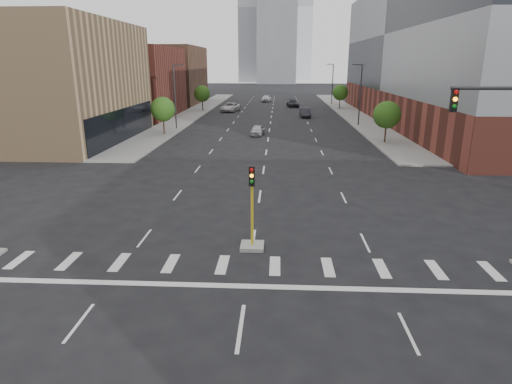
# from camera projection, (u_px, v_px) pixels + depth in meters

# --- Properties ---
(ground) EXTENTS (400.00, 400.00, 0.00)m
(ground) POSITION_uv_depth(u_px,v_px,m) (235.00, 365.00, 13.61)
(ground) COLOR black
(ground) RESTS_ON ground
(sidewalk_left_far) EXTENTS (5.00, 92.00, 0.15)m
(sidewalk_left_far) POSITION_uv_depth(u_px,v_px,m) (197.00, 111.00, 85.09)
(sidewalk_left_far) COLOR gray
(sidewalk_left_far) RESTS_ON ground
(sidewalk_right_far) EXTENTS (5.00, 92.00, 0.15)m
(sidewalk_right_far) POSITION_uv_depth(u_px,v_px,m) (349.00, 112.00, 83.59)
(sidewalk_right_far) COLOR gray
(sidewalk_right_far) RESTS_ON ground
(building_left_mid) EXTENTS (20.00, 24.00, 14.00)m
(building_left_mid) POSITION_uv_depth(u_px,v_px,m) (39.00, 82.00, 51.20)
(building_left_mid) COLOR tan
(building_left_mid) RESTS_ON ground
(building_left_far_a) EXTENTS (20.00, 22.00, 12.00)m
(building_left_far_a) POSITION_uv_depth(u_px,v_px,m) (118.00, 82.00, 76.35)
(building_left_far_a) COLOR brown
(building_left_far_a) RESTS_ON ground
(building_left_far_b) EXTENTS (20.00, 24.00, 13.00)m
(building_left_far_b) POSITION_uv_depth(u_px,v_px,m) (157.00, 75.00, 101.06)
(building_left_far_b) COLOR brown
(building_left_far_b) RESTS_ON ground
(building_right_main) EXTENTS (24.00, 70.00, 22.00)m
(building_right_main) POSITION_uv_depth(u_px,v_px,m) (461.00, 51.00, 66.33)
(building_right_main) COLOR brown
(building_right_main) RESTS_ON ground
(tower_left) EXTENTS (22.00, 22.00, 70.00)m
(tower_left) POSITION_uv_depth(u_px,v_px,m) (262.00, 10.00, 214.24)
(tower_left) COLOR #B2B7BC
(tower_left) RESTS_ON ground
(tower_right) EXTENTS (20.00, 20.00, 80.00)m
(tower_right) POSITION_uv_depth(u_px,v_px,m) (295.00, 8.00, 250.14)
(tower_right) COLOR #B2B7BC
(tower_right) RESTS_ON ground
(tower_mid) EXTENTS (18.00, 18.00, 44.00)m
(tower_mid) POSITION_uv_depth(u_px,v_px,m) (277.00, 35.00, 198.47)
(tower_mid) COLOR slate
(tower_mid) RESTS_ON ground
(median_traffic_signal) EXTENTS (1.20, 1.20, 4.40)m
(median_traffic_signal) POSITION_uv_depth(u_px,v_px,m) (252.00, 231.00, 21.90)
(median_traffic_signal) COLOR #999993
(median_traffic_signal) RESTS_ON ground
(streetlight_right_a) EXTENTS (1.60, 0.22, 9.07)m
(streetlight_right_a) POSITION_uv_depth(u_px,v_px,m) (360.00, 92.00, 64.08)
(streetlight_right_a) COLOR #2D2D30
(streetlight_right_a) RESTS_ON ground
(streetlight_right_b) EXTENTS (1.60, 0.22, 9.07)m
(streetlight_right_b) POSITION_uv_depth(u_px,v_px,m) (332.00, 82.00, 97.54)
(streetlight_right_b) COLOR #2D2D30
(streetlight_right_b) RESTS_ON ground
(streetlight_left) EXTENTS (1.60, 0.22, 9.07)m
(streetlight_left) POSITION_uv_depth(u_px,v_px,m) (175.00, 94.00, 60.63)
(streetlight_left) COLOR #2D2D30
(streetlight_left) RESTS_ON ground
(tree_left_near) EXTENTS (3.20, 3.20, 4.85)m
(tree_left_near) POSITION_uv_depth(u_px,v_px,m) (163.00, 109.00, 56.35)
(tree_left_near) COLOR #382619
(tree_left_near) RESTS_ON ground
(tree_left_far) EXTENTS (3.20, 3.20, 4.85)m
(tree_left_far) POSITION_uv_depth(u_px,v_px,m) (202.00, 94.00, 85.03)
(tree_left_far) COLOR #382619
(tree_left_far) RESTS_ON ground
(tree_right_near) EXTENTS (3.20, 3.20, 4.85)m
(tree_right_near) POSITION_uv_depth(u_px,v_px,m) (387.00, 115.00, 50.18)
(tree_right_near) COLOR #382619
(tree_right_near) RESTS_ON ground
(tree_right_far) EXTENTS (3.20, 3.20, 4.85)m
(tree_right_far) POSITION_uv_depth(u_px,v_px,m) (340.00, 93.00, 88.42)
(tree_right_far) COLOR #382619
(tree_right_far) RESTS_ON ground
(car_near_left) EXTENTS (1.95, 4.07, 1.34)m
(car_near_left) POSITION_uv_depth(u_px,v_px,m) (257.00, 130.00, 56.83)
(car_near_left) COLOR #AEAEB3
(car_near_left) RESTS_ON ground
(car_mid_right) EXTENTS (1.85, 4.92, 1.61)m
(car_mid_right) POSITION_uv_depth(u_px,v_px,m) (305.00, 113.00, 75.74)
(car_mid_right) COLOR #242328
(car_mid_right) RESTS_ON ground
(car_far_left) EXTENTS (3.82, 6.50, 1.70)m
(car_far_left) POSITION_uv_depth(u_px,v_px,m) (231.00, 107.00, 84.84)
(car_far_left) COLOR silver
(car_far_left) RESTS_ON ground
(car_deep_right) EXTENTS (2.84, 5.70, 1.59)m
(car_deep_right) POSITION_uv_depth(u_px,v_px,m) (293.00, 103.00, 93.56)
(car_deep_right) COLOR black
(car_deep_right) RESTS_ON ground
(car_distant) EXTENTS (2.49, 5.00, 1.64)m
(car_distant) POSITION_uv_depth(u_px,v_px,m) (266.00, 98.00, 106.05)
(car_distant) COLOR silver
(car_distant) RESTS_ON ground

